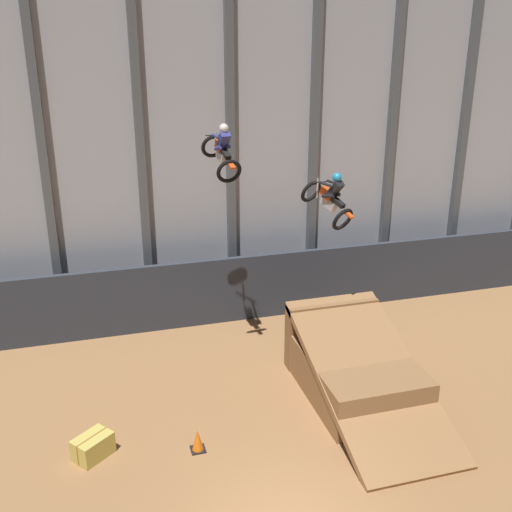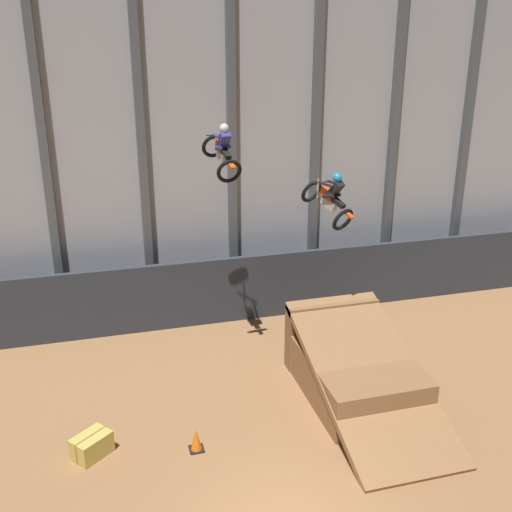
{
  "view_description": "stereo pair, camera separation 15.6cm",
  "coord_description": "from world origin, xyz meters",
  "px_view_note": "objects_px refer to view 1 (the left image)",
  "views": [
    {
      "loc": [
        -3.27,
        -8.87,
        9.58
      ],
      "look_at": [
        1.1,
        6.39,
        3.7
      ],
      "focal_mm": 42.0,
      "sensor_mm": 36.0,
      "label": 1
    },
    {
      "loc": [
        -3.12,
        -8.91,
        9.58
      ],
      "look_at": [
        1.1,
        6.39,
        3.7
      ],
      "focal_mm": 42.0,
      "sensor_mm": 36.0,
      "label": 2
    }
  ],
  "objects_px": {
    "dirt_ramp": "(354,368)",
    "rider_bike_right_air": "(329,199)",
    "rider_bike_left_air": "(222,152)",
    "traffic_cone_near_ramp": "(198,440)",
    "hay_bale_trackside": "(93,447)"
  },
  "relations": [
    {
      "from": "dirt_ramp",
      "to": "traffic_cone_near_ramp",
      "type": "distance_m",
      "value": 4.98
    },
    {
      "from": "traffic_cone_near_ramp",
      "to": "hay_bale_trackside",
      "type": "xyz_separation_m",
      "value": [
        -2.47,
        0.47,
        -0.0
      ]
    },
    {
      "from": "hay_bale_trackside",
      "to": "traffic_cone_near_ramp",
      "type": "bearing_deg",
      "value": -10.72
    },
    {
      "from": "dirt_ramp",
      "to": "traffic_cone_near_ramp",
      "type": "height_order",
      "value": "dirt_ramp"
    },
    {
      "from": "hay_bale_trackside",
      "to": "dirt_ramp",
      "type": "bearing_deg",
      "value": 7.27
    },
    {
      "from": "rider_bike_left_air",
      "to": "rider_bike_right_air",
      "type": "bearing_deg",
      "value": -28.75
    },
    {
      "from": "dirt_ramp",
      "to": "rider_bike_right_air",
      "type": "xyz_separation_m",
      "value": [
        -0.17,
        1.87,
        4.46
      ]
    },
    {
      "from": "dirt_ramp",
      "to": "rider_bike_left_air",
      "type": "distance_m",
      "value": 7.15
    },
    {
      "from": "dirt_ramp",
      "to": "rider_bike_left_air",
      "type": "bearing_deg",
      "value": 135.0
    },
    {
      "from": "rider_bike_right_air",
      "to": "dirt_ramp",
      "type": "bearing_deg",
      "value": -108.79
    },
    {
      "from": "rider_bike_left_air",
      "to": "traffic_cone_near_ramp",
      "type": "bearing_deg",
      "value": -118.34
    },
    {
      "from": "rider_bike_left_air",
      "to": "rider_bike_right_air",
      "type": "xyz_separation_m",
      "value": [
        2.85,
        -1.15,
        -1.29
      ]
    },
    {
      "from": "traffic_cone_near_ramp",
      "to": "rider_bike_left_air",
      "type": "bearing_deg",
      "value": 68.43
    },
    {
      "from": "dirt_ramp",
      "to": "hay_bale_trackside",
      "type": "distance_m",
      "value": 7.3
    },
    {
      "from": "rider_bike_left_air",
      "to": "traffic_cone_near_ramp",
      "type": "height_order",
      "value": "rider_bike_left_air"
    }
  ]
}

